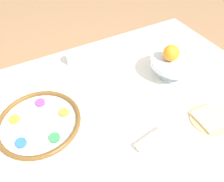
{
  "coord_description": "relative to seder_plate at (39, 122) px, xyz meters",
  "views": [
    {
      "loc": [
        -0.28,
        -0.58,
        1.47
      ],
      "look_at": [
        0.05,
        0.03,
        0.75
      ],
      "focal_mm": 35.0,
      "sensor_mm": 36.0,
      "label": 1
    }
  ],
  "objects": [
    {
      "name": "seder_plate",
      "position": [
        0.0,
        0.0,
        0.0
      ],
      "size": [
        0.35,
        0.35,
        0.03
      ],
      "color": "white",
      "rests_on": "dining_table"
    },
    {
      "name": "cup_near",
      "position": [
        0.28,
        0.31,
        0.02
      ],
      "size": [
        0.08,
        0.08,
        0.07
      ],
      "color": "silver",
      "rests_on": "dining_table"
    },
    {
      "name": "napkin_roll",
      "position": [
        0.37,
        -0.29,
        0.0
      ],
      "size": [
        0.15,
        0.06,
        0.04
      ],
      "color": "white",
      "rests_on": "dining_table"
    },
    {
      "name": "bread_plate",
      "position": [
        0.64,
        -0.32,
        -0.01
      ],
      "size": [
        0.17,
        0.17,
        0.02
      ],
      "color": "tan",
      "rests_on": "dining_table"
    },
    {
      "name": "fork_right",
      "position": [
        -0.02,
        0.28,
        -0.01
      ],
      "size": [
        0.07,
        0.19,
        0.01
      ],
      "color": "silver",
      "rests_on": "dining_table"
    },
    {
      "name": "fork_left",
      "position": [
        -0.05,
        0.28,
        -0.01
      ],
      "size": [
        0.08,
        0.19,
        0.01
      ],
      "color": "silver",
      "rests_on": "dining_table"
    },
    {
      "name": "spoon",
      "position": [
        0.38,
        -0.32,
        -0.01
      ],
      "size": [
        0.17,
        0.06,
        0.01
      ],
      "color": "silver",
      "rests_on": "dining_table"
    },
    {
      "name": "fruit_stand",
      "position": [
        0.68,
        -0.01,
        0.06
      ],
      "size": [
        0.22,
        0.22,
        0.1
      ],
      "color": "silver",
      "rests_on": "dining_table"
    },
    {
      "name": "orange_fruit",
      "position": [
        0.66,
        -0.0,
        0.12
      ],
      "size": [
        0.08,
        0.08,
        0.08
      ],
      "color": "orange",
      "rests_on": "fruit_stand"
    },
    {
      "name": "dining_table",
      "position": [
        0.29,
        -0.03,
        -0.37
      ],
      "size": [
        1.6,
        0.96,
        0.71
      ],
      "color": "silver",
      "rests_on": "ground_plane"
    },
    {
      "name": "ground_plane",
      "position": [
        0.29,
        -0.03,
        -0.73
      ],
      "size": [
        8.0,
        8.0,
        0.0
      ],
      "primitive_type": "plane",
      "color": "#99704C"
    }
  ]
}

